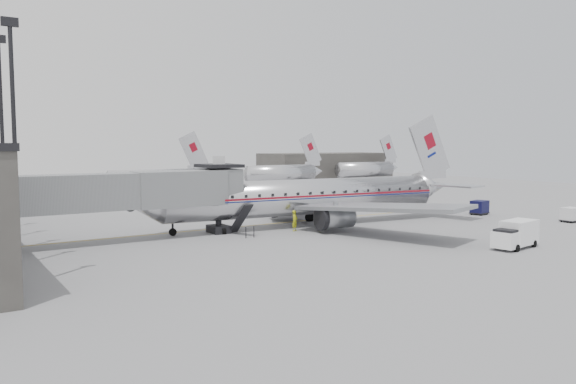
% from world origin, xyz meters
% --- Properties ---
extents(ground, '(160.00, 160.00, 0.00)m').
position_xyz_m(ground, '(0.00, 0.00, 0.00)').
color(ground, slate).
rests_on(ground, ground).
extents(hangar, '(30.00, 12.00, 6.00)m').
position_xyz_m(hangar, '(45.00, 60.00, 3.00)').
color(hangar, '#383533').
rests_on(hangar, ground).
extents(apron_line, '(60.00, 0.15, 0.01)m').
position_xyz_m(apron_line, '(3.00, 6.00, 0.01)').
color(apron_line, gold).
rests_on(apron_line, ground).
extents(jet_bridge, '(21.00, 6.20, 7.10)m').
position_xyz_m(jet_bridge, '(-16.66, 3.67, 4.18)').
color(jet_bridge, slate).
rests_on(jet_bridge, ground).
extents(distant_aircraft_near, '(16.39, 3.20, 10.26)m').
position_xyz_m(distant_aircraft_near, '(-1.79, 42.00, 2.73)').
color(distant_aircraft_near, silver).
rests_on(distant_aircraft_near, ground).
extents(distant_aircraft_mid, '(16.39, 3.20, 10.26)m').
position_xyz_m(distant_aircraft_mid, '(24.21, 46.00, 2.73)').
color(distant_aircraft_mid, silver).
rests_on(distant_aircraft_mid, ground).
extents(distant_aircraft_far, '(16.39, 3.20, 10.26)m').
position_xyz_m(distant_aircraft_far, '(48.21, 50.00, 2.73)').
color(distant_aircraft_far, silver).
rests_on(distant_aircraft_far, ground).
extents(airliner, '(36.38, 33.57, 11.51)m').
position_xyz_m(airliner, '(0.72, 2.93, 2.90)').
color(airliner, silver).
rests_on(airliner, ground).
extents(service_van, '(4.84, 2.47, 2.17)m').
position_xyz_m(service_van, '(7.10, -16.01, 1.14)').
color(service_van, white).
rests_on(service_van, ground).
extents(baggage_cart_navy, '(2.39, 2.02, 1.64)m').
position_xyz_m(baggage_cart_navy, '(22.00, -0.75, 0.87)').
color(baggage_cart_navy, '#0C0D33').
rests_on(baggage_cart_navy, ground).
extents(baggage_cart_white, '(1.96, 1.50, 1.53)m').
position_xyz_m(baggage_cart_white, '(25.00, -10.00, 0.81)').
color(baggage_cart_white, silver).
rests_on(baggage_cart_white, ground).
extents(ramp_worker, '(0.85, 0.74, 1.97)m').
position_xyz_m(ramp_worker, '(-2.76, 0.70, 0.99)').
color(ramp_worker, '#B4BB16').
rests_on(ramp_worker, ground).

